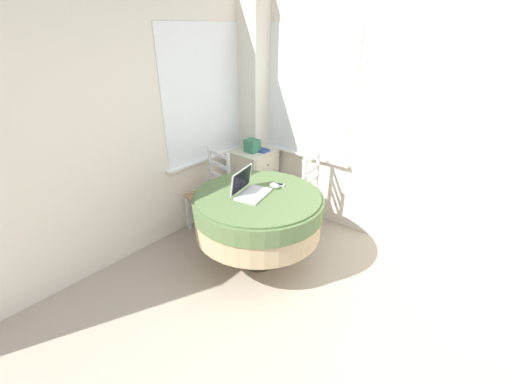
{
  "coord_description": "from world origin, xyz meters",
  "views": [
    {
      "loc": [
        -1.43,
        -0.17,
        2.16
      ],
      "look_at": [
        0.88,
        1.79,
        0.68
      ],
      "focal_mm": 24.0,
      "sensor_mm": 36.0,
      "label": 1
    }
  ],
  "objects_px": {
    "round_dining_table": "(258,211)",
    "cell_phone": "(279,184)",
    "laptop": "(249,189)",
    "storage_box": "(252,146)",
    "book_on_cabinet": "(260,150)",
    "corner_cabinet": "(254,178)",
    "computer_mouse": "(275,186)",
    "dining_chair_near_right_window": "(299,192)",
    "dining_chair_near_back_window": "(211,193)"
  },
  "relations": [
    {
      "from": "cell_phone",
      "to": "book_on_cabinet",
      "type": "relative_size",
      "value": 0.59
    },
    {
      "from": "corner_cabinet",
      "to": "book_on_cabinet",
      "type": "xyz_separation_m",
      "value": [
        0.03,
        -0.07,
        0.4
      ]
    },
    {
      "from": "cell_phone",
      "to": "dining_chair_near_back_window",
      "type": "bearing_deg",
      "value": 98.74
    },
    {
      "from": "corner_cabinet",
      "to": "storage_box",
      "type": "distance_m",
      "value": 0.46
    },
    {
      "from": "cell_phone",
      "to": "corner_cabinet",
      "type": "xyz_separation_m",
      "value": [
        0.62,
        0.85,
        -0.38
      ]
    },
    {
      "from": "computer_mouse",
      "to": "dining_chair_near_right_window",
      "type": "bearing_deg",
      "value": 10.51
    },
    {
      "from": "dining_chair_near_back_window",
      "to": "corner_cabinet",
      "type": "bearing_deg",
      "value": 0.19
    },
    {
      "from": "cell_phone",
      "to": "dining_chair_near_back_window",
      "type": "distance_m",
      "value": 0.91
    },
    {
      "from": "computer_mouse",
      "to": "cell_phone",
      "type": "xyz_separation_m",
      "value": [
        0.08,
        0.01,
        -0.02
      ]
    },
    {
      "from": "corner_cabinet",
      "to": "cell_phone",
      "type": "bearing_deg",
      "value": -126.17
    },
    {
      "from": "dining_chair_near_right_window",
      "to": "round_dining_table",
      "type": "bearing_deg",
      "value": -174.41
    },
    {
      "from": "laptop",
      "to": "storage_box",
      "type": "height_order",
      "value": "laptop"
    },
    {
      "from": "cell_phone",
      "to": "dining_chair_near_right_window",
      "type": "bearing_deg",
      "value": 10.63
    },
    {
      "from": "computer_mouse",
      "to": "dining_chair_near_right_window",
      "type": "distance_m",
      "value": 0.72
    },
    {
      "from": "round_dining_table",
      "to": "cell_phone",
      "type": "height_order",
      "value": "cell_phone"
    },
    {
      "from": "cell_phone",
      "to": "dining_chair_near_back_window",
      "type": "relative_size",
      "value": 0.14
    },
    {
      "from": "computer_mouse",
      "to": "dining_chair_near_right_window",
      "type": "relative_size",
      "value": 0.11
    },
    {
      "from": "storage_box",
      "to": "book_on_cabinet",
      "type": "distance_m",
      "value": 0.12
    },
    {
      "from": "storage_box",
      "to": "dining_chair_near_back_window",
      "type": "bearing_deg",
      "value": 177.94
    },
    {
      "from": "round_dining_table",
      "to": "corner_cabinet",
      "type": "bearing_deg",
      "value": 42.28
    },
    {
      "from": "dining_chair_near_back_window",
      "to": "dining_chair_near_right_window",
      "type": "bearing_deg",
      "value": -47.9
    },
    {
      "from": "dining_chair_near_back_window",
      "to": "book_on_cabinet",
      "type": "height_order",
      "value": "dining_chair_near_back_window"
    },
    {
      "from": "book_on_cabinet",
      "to": "laptop",
      "type": "bearing_deg",
      "value": -145.1
    },
    {
      "from": "dining_chair_near_back_window",
      "to": "round_dining_table",
      "type": "bearing_deg",
      "value": -101.02
    },
    {
      "from": "dining_chair_near_right_window",
      "to": "cell_phone",
      "type": "bearing_deg",
      "value": -169.37
    },
    {
      "from": "round_dining_table",
      "to": "corner_cabinet",
      "type": "distance_m",
      "value": 1.25
    },
    {
      "from": "round_dining_table",
      "to": "laptop",
      "type": "xyz_separation_m",
      "value": [
        -0.05,
        0.07,
        0.22
      ]
    },
    {
      "from": "laptop",
      "to": "storage_box",
      "type": "xyz_separation_m",
      "value": [
        0.9,
        0.74,
        0.04
      ]
    },
    {
      "from": "cell_phone",
      "to": "storage_box",
      "type": "height_order",
      "value": "storage_box"
    },
    {
      "from": "dining_chair_near_back_window",
      "to": "storage_box",
      "type": "distance_m",
      "value": 0.79
    },
    {
      "from": "round_dining_table",
      "to": "cell_phone",
      "type": "bearing_deg",
      "value": -3.98
    },
    {
      "from": "dining_chair_near_back_window",
      "to": "storage_box",
      "type": "bearing_deg",
      "value": -2.06
    },
    {
      "from": "computer_mouse",
      "to": "dining_chair_near_right_window",
      "type": "height_order",
      "value": "dining_chair_near_right_window"
    },
    {
      "from": "round_dining_table",
      "to": "storage_box",
      "type": "bearing_deg",
      "value": 43.39
    },
    {
      "from": "dining_chair_near_right_window",
      "to": "book_on_cabinet",
      "type": "xyz_separation_m",
      "value": [
        0.11,
        0.67,
        0.33
      ]
    },
    {
      "from": "laptop",
      "to": "book_on_cabinet",
      "type": "distance_m",
      "value": 1.21
    },
    {
      "from": "computer_mouse",
      "to": "book_on_cabinet",
      "type": "bearing_deg",
      "value": 47.08
    },
    {
      "from": "dining_chair_near_right_window",
      "to": "corner_cabinet",
      "type": "distance_m",
      "value": 0.75
    },
    {
      "from": "book_on_cabinet",
      "to": "round_dining_table",
      "type": "bearing_deg",
      "value": -141.26
    },
    {
      "from": "computer_mouse",
      "to": "dining_chair_near_back_window",
      "type": "bearing_deg",
      "value": 93.04
    },
    {
      "from": "laptop",
      "to": "dining_chair_near_right_window",
      "type": "xyz_separation_m",
      "value": [
        0.88,
        0.02,
        -0.36
      ]
    },
    {
      "from": "round_dining_table",
      "to": "corner_cabinet",
      "type": "relative_size",
      "value": 1.59
    },
    {
      "from": "round_dining_table",
      "to": "dining_chair_near_back_window",
      "type": "xyz_separation_m",
      "value": [
        0.16,
        0.83,
        -0.14
      ]
    },
    {
      "from": "round_dining_table",
      "to": "cell_phone",
      "type": "distance_m",
      "value": 0.34
    },
    {
      "from": "dining_chair_near_right_window",
      "to": "corner_cabinet",
      "type": "bearing_deg",
      "value": 84.06
    },
    {
      "from": "dining_chair_near_back_window",
      "to": "corner_cabinet",
      "type": "xyz_separation_m",
      "value": [
        0.75,
        0.0,
        -0.06
      ]
    },
    {
      "from": "dining_chair_near_back_window",
      "to": "dining_chair_near_right_window",
      "type": "relative_size",
      "value": 1.0
    },
    {
      "from": "dining_chair_near_right_window",
      "to": "book_on_cabinet",
      "type": "bearing_deg",
      "value": 80.95
    },
    {
      "from": "cell_phone",
      "to": "dining_chair_near_right_window",
      "type": "distance_m",
      "value": 0.64
    },
    {
      "from": "laptop",
      "to": "cell_phone",
      "type": "height_order",
      "value": "laptop"
    }
  ]
}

